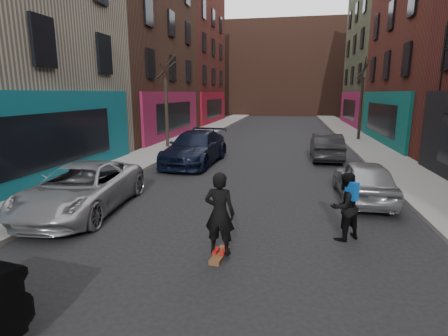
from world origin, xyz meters
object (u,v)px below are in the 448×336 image
at_px(pedestrian, 345,206).
at_px(skateboard, 220,255).
at_px(tree_right_far, 362,91).
at_px(tree_left_far, 166,93).
at_px(parked_left_end, 195,148).
at_px(parked_right_far, 364,180).
at_px(parked_right_end, 326,147).
at_px(parked_left_far, 82,188).
at_px(skateboarder, 220,213).

bearing_deg(pedestrian, skateboard, -7.79).
bearing_deg(tree_right_far, tree_left_far, -154.18).
bearing_deg(parked_left_end, parked_right_far, -31.37).
relative_size(parked_right_end, skateboard, 5.19).
height_order(parked_right_end, pedestrian, pedestrian).
bearing_deg(parked_left_end, tree_right_far, 50.56).
xyz_separation_m(tree_right_far, pedestrian, (-3.53, -18.46, -2.71)).
bearing_deg(skateboard, parked_left_end, 114.52).
relative_size(parked_left_far, parked_right_end, 1.19).
height_order(parked_right_end, skateboarder, skateboarder).
distance_m(parked_left_far, parked_left_end, 7.57).
distance_m(tree_left_far, parked_right_far, 13.72).
bearing_deg(pedestrian, parked_right_end, -129.68).
bearing_deg(pedestrian, tree_right_far, -137.61).
distance_m(skateboarder, pedestrian, 3.07).
height_order(tree_left_far, tree_right_far, tree_right_far).
relative_size(tree_right_far, parked_left_end, 1.25).
bearing_deg(pedestrian, parked_right_far, -144.25).
distance_m(tree_right_far, skateboarder, 21.05).
bearing_deg(tree_left_far, pedestrian, -54.56).
relative_size(skateboarder, pedestrian, 1.09).
bearing_deg(parked_right_far, parked_left_end, -34.55).
relative_size(tree_right_far, parked_right_far, 1.74).
bearing_deg(tree_right_far, parked_right_end, -110.53).
height_order(skateboard, pedestrian, pedestrian).
bearing_deg(parked_right_end, skateboarder, 74.93).
xyz_separation_m(parked_right_end, skateboard, (-3.21, -11.94, -0.63)).
bearing_deg(parked_right_far, tree_right_far, -99.59).
bearing_deg(tree_left_far, parked_right_far, -42.32).
bearing_deg(tree_right_far, parked_right_far, -99.27).
bearing_deg(tree_right_far, pedestrian, -100.82).
height_order(parked_left_far, parked_left_end, parked_left_end).
distance_m(tree_right_far, parked_left_end, 14.23).
relative_size(parked_right_far, pedestrian, 2.42).
relative_size(tree_right_far, pedestrian, 4.21).
bearing_deg(tree_right_far, parked_left_end, -132.30).
relative_size(parked_left_far, parked_right_far, 1.27).
height_order(parked_right_far, skateboarder, skateboarder).
bearing_deg(parked_right_end, tree_right_far, -110.54).
relative_size(tree_left_far, tree_right_far, 0.96).
relative_size(tree_left_far, parked_right_end, 1.57).
distance_m(skateboard, pedestrian, 3.16).
distance_m(parked_right_end, skateboarder, 12.37).
height_order(tree_left_far, parked_left_end, tree_left_far).
xyz_separation_m(skateboard, pedestrian, (2.68, 1.49, 0.77)).
distance_m(parked_left_far, skateboard, 5.09).
relative_size(parked_left_far, skateboarder, 2.81).
distance_m(parked_left_far, skateboarder, 5.06).
bearing_deg(parked_left_end, skateboarder, -68.81).
height_order(tree_right_far, skateboard, tree_right_far).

